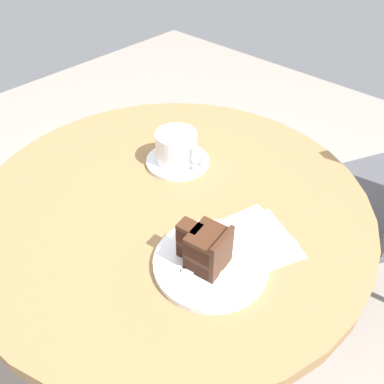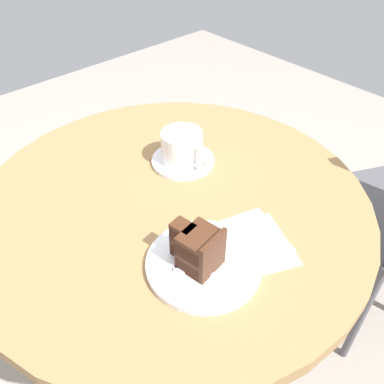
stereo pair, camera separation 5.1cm
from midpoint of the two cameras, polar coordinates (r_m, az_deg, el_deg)
name	(u,v)px [view 1 (the left image)]	position (r m, az deg, el deg)	size (l,w,h in m)	color
ground_plane	(178,363)	(1.44, -3.06, -22.85)	(4.40, 4.40, 0.01)	gray
cafe_table	(172,236)	(0.94, -4.35, -6.17)	(0.84, 0.84, 0.71)	olive
saucer	(178,161)	(0.96, -3.56, 4.32)	(0.15, 0.15, 0.01)	white
coffee_cup	(177,147)	(0.94, -3.71, 6.34)	(0.13, 0.10, 0.07)	white
teaspoon	(161,155)	(0.97, -5.87, 5.21)	(0.10, 0.07, 0.00)	silver
cake_plate	(211,262)	(0.73, 0.67, -9.92)	(0.21, 0.21, 0.01)	white
cake_slice	(206,248)	(0.70, -0.19, -7.94)	(0.09, 0.07, 0.08)	#381E14
fork	(192,272)	(0.71, -2.15, -11.17)	(0.11, 0.10, 0.00)	silver
napkin	(254,239)	(0.78, 6.80, -6.60)	(0.19, 0.18, 0.00)	silver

